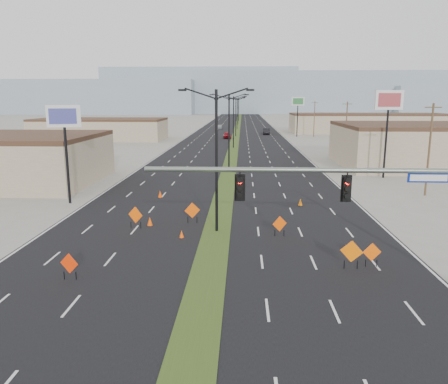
{
  "coord_description": "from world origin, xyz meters",
  "views": [
    {
      "loc": [
        1.81,
        -18.21,
        9.3
      ],
      "look_at": [
        0.59,
        10.59,
        3.2
      ],
      "focal_mm": 35.0,
      "sensor_mm": 36.0,
      "label": 1
    }
  ],
  "objects_px": {
    "streetlight_1": "(229,130)",
    "construction_sign_1": "(135,216)",
    "streetlight_2": "(233,120)",
    "pole_sign_west": "(64,124)",
    "signal_mast": "(386,198)",
    "streetlight_4": "(237,112)",
    "pole_sign_east_near": "(389,106)",
    "construction_sign_3": "(280,225)",
    "cone_1": "(182,234)",
    "car_mid": "(266,131)",
    "construction_sign_5": "(372,253)",
    "cone_3": "(160,194)",
    "car_far": "(219,127)",
    "pole_sign_east_far": "(298,104)",
    "construction_sign_4": "(352,252)",
    "cone_0": "(150,221)",
    "construction_sign_2": "(192,211)",
    "streetlight_0": "(216,157)",
    "streetlight_3": "(236,115)",
    "streetlight_5": "(238,110)",
    "streetlight_6": "(239,109)",
    "car_left": "(227,135)",
    "cone_2": "(300,202)",
    "construction_sign_0": "(69,264)"
  },
  "relations": [
    {
      "from": "construction_sign_0",
      "to": "cone_1",
      "type": "bearing_deg",
      "value": 72.77
    },
    {
      "from": "streetlight_2",
      "to": "pole_sign_west",
      "type": "distance_m",
      "value": 49.88
    },
    {
      "from": "car_far",
      "to": "construction_sign_0",
      "type": "height_order",
      "value": "construction_sign_0"
    },
    {
      "from": "streetlight_0",
      "to": "streetlight_3",
      "type": "height_order",
      "value": "same"
    },
    {
      "from": "streetlight_5",
      "to": "car_mid",
      "type": "relative_size",
      "value": 2.0
    },
    {
      "from": "signal_mast",
      "to": "cone_0",
      "type": "xyz_separation_m",
      "value": [
        -13.68,
        11.21,
        -4.45
      ]
    },
    {
      "from": "streetlight_2",
      "to": "streetlight_5",
      "type": "distance_m",
      "value": 84.0
    },
    {
      "from": "cone_0",
      "to": "pole_sign_west",
      "type": "xyz_separation_m",
      "value": [
        -8.88,
        6.95,
        6.84
      ]
    },
    {
      "from": "construction_sign_1",
      "to": "pole_sign_east_far",
      "type": "relative_size",
      "value": 0.17
    },
    {
      "from": "streetlight_3",
      "to": "car_left",
      "type": "bearing_deg",
      "value": -107.33
    },
    {
      "from": "construction_sign_1",
      "to": "cone_3",
      "type": "relative_size",
      "value": 2.41
    },
    {
      "from": "cone_1",
      "to": "cone_2",
      "type": "bearing_deg",
      "value": 46.2
    },
    {
      "from": "streetlight_2",
      "to": "pole_sign_west",
      "type": "bearing_deg",
      "value": -106.31
    },
    {
      "from": "pole_sign_east_far",
      "to": "construction_sign_4",
      "type": "bearing_deg",
      "value": -74.3
    },
    {
      "from": "signal_mast",
      "to": "construction_sign_1",
      "type": "distance_m",
      "value": 18.3
    },
    {
      "from": "streetlight_1",
      "to": "construction_sign_1",
      "type": "bearing_deg",
      "value": -102.27
    },
    {
      "from": "streetlight_4",
      "to": "streetlight_5",
      "type": "relative_size",
      "value": 1.0
    },
    {
      "from": "streetlight_5",
      "to": "cone_3",
      "type": "relative_size",
      "value": 14.53
    },
    {
      "from": "cone_0",
      "to": "cone_1",
      "type": "height_order",
      "value": "cone_0"
    },
    {
      "from": "cone_3",
      "to": "construction_sign_2",
      "type": "bearing_deg",
      "value": -64.75
    },
    {
      "from": "streetlight_6",
      "to": "cone_0",
      "type": "relative_size",
      "value": 14.66
    },
    {
      "from": "car_far",
      "to": "pole_sign_east_far",
      "type": "distance_m",
      "value": 36.59
    },
    {
      "from": "signal_mast",
      "to": "streetlight_4",
      "type": "bearing_deg",
      "value": 94.01
    },
    {
      "from": "streetlight_1",
      "to": "pole_sign_east_far",
      "type": "bearing_deg",
      "value": 74.13
    },
    {
      "from": "construction_sign_2",
      "to": "construction_sign_3",
      "type": "xyz_separation_m",
      "value": [
        6.43,
        -3.06,
        -0.11
      ]
    },
    {
      "from": "construction_sign_2",
      "to": "construction_sign_4",
      "type": "relative_size",
      "value": 0.97
    },
    {
      "from": "construction_sign_5",
      "to": "cone_3",
      "type": "distance_m",
      "value": 23.19
    },
    {
      "from": "pole_sign_west",
      "to": "streetlight_5",
      "type": "bearing_deg",
      "value": 64.39
    },
    {
      "from": "signal_mast",
      "to": "car_mid",
      "type": "xyz_separation_m",
      "value": [
        -0.24,
        100.72,
        -3.97
      ]
    },
    {
      "from": "car_mid",
      "to": "pole_sign_west",
      "type": "height_order",
      "value": "pole_sign_west"
    },
    {
      "from": "construction_sign_4",
      "to": "cone_2",
      "type": "distance_m",
      "value": 15.05
    },
    {
      "from": "construction_sign_5",
      "to": "signal_mast",
      "type": "bearing_deg",
      "value": -106.87
    },
    {
      "from": "streetlight_4",
      "to": "cone_3",
      "type": "relative_size",
      "value": 14.53
    },
    {
      "from": "streetlight_3",
      "to": "pole_sign_east_far",
      "type": "xyz_separation_m",
      "value": [
        15.8,
        -0.41,
        2.81
      ]
    },
    {
      "from": "construction_sign_5",
      "to": "pole_sign_east_near",
      "type": "distance_m",
      "value": 32.04
    },
    {
      "from": "car_mid",
      "to": "construction_sign_1",
      "type": "relative_size",
      "value": 3.01
    },
    {
      "from": "signal_mast",
      "to": "construction_sign_4",
      "type": "distance_m",
      "value": 4.97
    },
    {
      "from": "streetlight_4",
      "to": "pole_sign_east_near",
      "type": "height_order",
      "value": "pole_sign_east_near"
    },
    {
      "from": "construction_sign_3",
      "to": "cone_1",
      "type": "relative_size",
      "value": 2.66
    },
    {
      "from": "car_mid",
      "to": "construction_sign_1",
      "type": "xyz_separation_m",
      "value": [
        -14.31,
        -90.31,
        0.15
      ]
    },
    {
      "from": "streetlight_0",
      "to": "construction_sign_1",
      "type": "bearing_deg",
      "value": 176.1
    },
    {
      "from": "construction_sign_5",
      "to": "streetlight_5",
      "type": "bearing_deg",
      "value": 86.65
    },
    {
      "from": "cone_1",
      "to": "pole_sign_west",
      "type": "relative_size",
      "value": 0.06
    },
    {
      "from": "signal_mast",
      "to": "streetlight_6",
      "type": "distance_m",
      "value": 178.21
    },
    {
      "from": "car_far",
      "to": "construction_sign_1",
      "type": "distance_m",
      "value": 111.67
    },
    {
      "from": "streetlight_3",
      "to": "construction_sign_5",
      "type": "bearing_deg",
      "value": -84.22
    },
    {
      "from": "cone_0",
      "to": "pole_sign_east_far",
      "type": "relative_size",
      "value": 0.07
    },
    {
      "from": "cone_2",
      "to": "pole_sign_west",
      "type": "height_order",
      "value": "pole_sign_west"
    },
    {
      "from": "streetlight_1",
      "to": "construction_sign_3",
      "type": "bearing_deg",
      "value": -81.31
    },
    {
      "from": "streetlight_2",
      "to": "pole_sign_east_near",
      "type": "relative_size",
      "value": 0.96
    }
  ]
}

